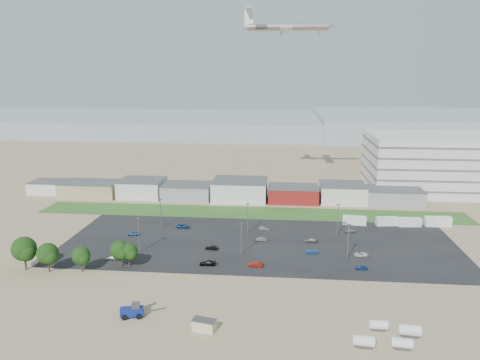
# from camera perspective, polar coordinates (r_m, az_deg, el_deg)

# --- Properties ---
(ground) EXTENTS (700.00, 700.00, 0.00)m
(ground) POSITION_cam_1_polar(r_m,az_deg,el_deg) (127.50, -0.41, -10.68)
(ground) COLOR #8C7A59
(ground) RESTS_ON ground
(parking_lot) EXTENTS (120.00, 50.00, 0.01)m
(parking_lot) POSITION_cam_1_polar(r_m,az_deg,el_deg) (145.65, 2.39, -7.64)
(parking_lot) COLOR black
(parking_lot) RESTS_ON ground
(grass_strip) EXTENTS (160.00, 16.00, 0.02)m
(grass_strip) POSITION_cam_1_polar(r_m,az_deg,el_deg) (176.25, 1.35, -3.99)
(grass_strip) COLOR #2A5921
(grass_strip) RESTS_ON ground
(hills_backdrop) EXTENTS (700.00, 200.00, 9.00)m
(hills_backdrop) POSITION_cam_1_polar(r_m,az_deg,el_deg) (434.74, 9.24, 6.44)
(hills_backdrop) COLOR gray
(hills_backdrop) RESTS_ON ground
(building_row) EXTENTS (170.00, 20.00, 8.00)m
(building_row) POSITION_cam_1_polar(r_m,az_deg,el_deg) (195.30, -3.22, -1.13)
(building_row) COLOR silver
(building_row) RESTS_ON ground
(parking_garage) EXTENTS (80.00, 40.00, 25.00)m
(parking_garage) POSITION_cam_1_polar(r_m,az_deg,el_deg) (228.45, 25.38, 1.86)
(parking_garage) COLOR silver
(parking_garage) RESTS_ON ground
(portable_shed) EXTENTS (5.18, 3.47, 2.39)m
(portable_shed) POSITION_cam_1_polar(r_m,az_deg,el_deg) (99.17, -4.40, -17.22)
(portable_shed) COLOR beige
(portable_shed) RESTS_ON ground
(telehandler) EXTENTS (8.17, 4.28, 3.24)m
(telehandler) POSITION_cam_1_polar(r_m,az_deg,el_deg) (105.89, -13.05, -15.20)
(telehandler) COLOR navy
(telehandler) RESTS_ON ground
(storage_tank_nw) EXTENTS (3.68, 1.87, 2.20)m
(storage_tank_nw) POSITION_cam_1_polar(r_m,az_deg,el_deg) (103.08, 16.52, -16.57)
(storage_tank_nw) COLOR silver
(storage_tank_nw) RESTS_ON ground
(storage_tank_ne) EXTENTS (4.42, 2.49, 2.55)m
(storage_tank_ne) POSITION_cam_1_polar(r_m,az_deg,el_deg) (102.68, 19.99, -16.84)
(storage_tank_ne) COLOR silver
(storage_tank_ne) RESTS_ON ground
(storage_tank_sw) EXTENTS (4.22, 2.40, 2.43)m
(storage_tank_sw) POSITION_cam_1_polar(r_m,az_deg,el_deg) (96.79, 14.85, -18.44)
(storage_tank_sw) COLOR silver
(storage_tank_sw) RESTS_ON ground
(storage_tank_se) EXTENTS (4.00, 2.26, 2.30)m
(storage_tank_se) POSITION_cam_1_polar(r_m,az_deg,el_deg) (98.31, 19.13, -18.26)
(storage_tank_se) COLOR silver
(storage_tank_se) RESTS_ON ground
(box_trailer_a) EXTENTS (8.10, 3.23, 2.96)m
(box_trailer_a) POSITION_cam_1_polar(r_m,az_deg,el_deg) (166.90, 13.78, -4.80)
(box_trailer_a) COLOR silver
(box_trailer_a) RESTS_ON ground
(box_trailer_b) EXTENTS (7.91, 3.53, 2.86)m
(box_trailer_b) POSITION_cam_1_polar(r_m,az_deg,el_deg) (169.11, 17.52, -4.81)
(box_trailer_b) COLOR silver
(box_trailer_b) RESTS_ON ground
(box_trailer_c) EXTENTS (7.84, 3.02, 2.88)m
(box_trailer_c) POSITION_cam_1_polar(r_m,az_deg,el_deg) (170.55, 19.96, -4.84)
(box_trailer_c) COLOR silver
(box_trailer_c) RESTS_ON ground
(box_trailer_d) EXTENTS (8.87, 3.19, 3.28)m
(box_trailer_d) POSITION_cam_1_polar(r_m,az_deg,el_deg) (174.14, 22.98, -4.67)
(box_trailer_d) COLOR silver
(box_trailer_d) RESTS_ON ground
(tree_far_left) EXTENTS (6.88, 6.88, 10.32)m
(tree_far_left) POSITION_cam_1_polar(r_m,az_deg,el_deg) (136.95, -24.81, -7.90)
(tree_far_left) COLOR black
(tree_far_left) RESTS_ON ground
(tree_left) EXTENTS (5.98, 5.98, 8.97)m
(tree_left) POSITION_cam_1_polar(r_m,az_deg,el_deg) (133.30, -22.38, -8.54)
(tree_left) COLOR black
(tree_left) RESTS_ON ground
(tree_mid) EXTENTS (5.15, 5.15, 7.72)m
(tree_mid) POSITION_cam_1_polar(r_m,az_deg,el_deg) (130.86, -18.80, -8.94)
(tree_mid) COLOR black
(tree_mid) RESTS_ON ground
(tree_right) EXTENTS (5.54, 5.54, 8.31)m
(tree_right) POSITION_cam_1_polar(r_m,az_deg,el_deg) (130.89, -14.43, -8.50)
(tree_right) COLOR black
(tree_right) RESTS_ON ground
(tree_near) EXTENTS (5.03, 5.03, 7.54)m
(tree_near) POSITION_cam_1_polar(r_m,az_deg,el_deg) (130.50, -13.40, -8.69)
(tree_near) COLOR black
(tree_near) RESTS_ON ground
(lightpole_front_l) EXTENTS (1.23, 0.51, 10.48)m
(lightpole_front_l) POSITION_cam_1_polar(r_m,az_deg,el_deg) (139.35, -12.22, -6.60)
(lightpole_front_l) COLOR slate
(lightpole_front_l) RESTS_ON ground
(lightpole_front_m) EXTENTS (1.13, 0.47, 9.63)m
(lightpole_front_m) POSITION_cam_1_polar(r_m,az_deg,el_deg) (134.31, 0.15, -7.23)
(lightpole_front_m) COLOR slate
(lightpole_front_m) RESTS_ON ground
(lightpole_front_r) EXTENTS (1.22, 0.51, 10.34)m
(lightpole_front_r) POSITION_cam_1_polar(r_m,az_deg,el_deg) (134.53, 13.02, -7.38)
(lightpole_front_r) COLOR slate
(lightpole_front_r) RESTS_ON ground
(lightpole_back_l) EXTENTS (1.21, 0.50, 10.28)m
(lightpole_back_l) POSITION_cam_1_polar(r_m,az_deg,el_deg) (159.07, -9.65, -4.09)
(lightpole_back_l) COLOR slate
(lightpole_back_l) RESTS_ON ground
(lightpole_back_m) EXTENTS (1.17, 0.49, 9.93)m
(lightpole_back_m) POSITION_cam_1_polar(r_m,az_deg,el_deg) (152.58, 0.95, -4.71)
(lightpole_back_m) COLOR slate
(lightpole_back_m) RESTS_ON ground
(lightpole_back_r) EXTENTS (1.25, 0.52, 10.61)m
(lightpole_back_r) POSITION_cam_1_polar(r_m,az_deg,el_deg) (152.89, 11.82, -4.81)
(lightpole_back_r) COLOR slate
(lightpole_back_r) RESTS_ON ground
(airliner) EXTENTS (42.02, 29.50, 12.11)m
(airliner) POSITION_cam_1_polar(r_m,az_deg,el_deg) (206.01, 5.86, 18.04)
(airliner) COLOR silver
(parked_car_0) EXTENTS (4.08, 2.02, 1.11)m
(parked_car_0) POSITION_cam_1_polar(r_m,az_deg,el_deg) (139.35, 14.51, -8.77)
(parked_car_0) COLOR silver
(parked_car_0) RESTS_ON ground
(parked_car_1) EXTENTS (3.85, 1.57, 1.24)m
(parked_car_1) POSITION_cam_1_polar(r_m,az_deg,el_deg) (138.51, 8.71, -8.61)
(parked_car_1) COLOR navy
(parked_car_1) RESTS_ON ground
(parked_car_2) EXTENTS (3.29, 1.43, 1.10)m
(parked_car_2) POSITION_cam_1_polar(r_m,az_deg,el_deg) (130.58, 14.59, -10.27)
(parked_car_2) COLOR navy
(parked_car_2) RESTS_ON ground
(parked_car_3) EXTENTS (4.47, 1.90, 1.29)m
(parked_car_3) POSITION_cam_1_polar(r_m,az_deg,el_deg) (129.32, -3.98, -10.06)
(parked_car_3) COLOR black
(parked_car_3) RESTS_ON ground
(parked_car_4) EXTENTS (3.85, 1.71, 1.23)m
(parked_car_4) POSITION_cam_1_polar(r_m,az_deg,el_deg) (140.08, -3.47, -8.23)
(parked_car_4) COLOR black
(parked_car_4) RESTS_ON ground
(parked_car_5) EXTENTS (3.70, 1.74, 1.22)m
(parked_car_5) POSITION_cam_1_polar(r_m,az_deg,el_deg) (155.48, -12.83, -6.39)
(parked_car_5) COLOR navy
(parked_car_5) RESTS_ON ground
(parked_car_7) EXTENTS (3.50, 1.56, 1.11)m
(parked_car_7) POSITION_cam_1_polar(r_m,az_deg,el_deg) (147.04, 2.63, -7.21)
(parked_car_7) COLOR #595B5E
(parked_car_7) RESTS_ON ground
(parked_car_8) EXTENTS (3.63, 1.78, 1.19)m
(parked_car_8) POSITION_cam_1_polar(r_m,az_deg,el_deg) (158.43, 13.23, -6.05)
(parked_car_8) COLOR #A5A5AA
(parked_car_8) RESTS_ON ground
(parked_car_9) EXTENTS (4.58, 2.39, 1.23)m
(parked_car_9) POSITION_cam_1_polar(r_m,az_deg,el_deg) (160.04, -6.97, -5.60)
(parked_car_9) COLOR navy
(parked_car_9) RESTS_ON ground
(parked_car_10) EXTENTS (4.04, 1.87, 1.14)m
(parked_car_10) POSITION_cam_1_polar(r_m,az_deg,el_deg) (137.17, -15.19, -9.16)
(parked_car_10) COLOR #595B5E
(parked_car_10) RESTS_ON ground
(parked_car_11) EXTENTS (3.78, 1.44, 1.23)m
(parked_car_11) POSITION_cam_1_polar(r_m,az_deg,el_deg) (156.61, 3.03, -5.93)
(parked_car_11) COLOR #595B5E
(parked_car_11) RESTS_ON ground
(parked_car_12) EXTENTS (4.03, 1.64, 1.17)m
(parked_car_12) POSITION_cam_1_polar(r_m,az_deg,el_deg) (147.53, 8.57, -7.27)
(parked_car_12) COLOR #A5A5AA
(parked_car_12) RESTS_ON ground
(parked_car_13) EXTENTS (4.07, 1.72, 1.31)m
(parked_car_13) POSITION_cam_1_polar(r_m,az_deg,el_deg) (128.26, 1.91, -10.23)
(parked_car_13) COLOR maroon
(parked_car_13) RESTS_ON ground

